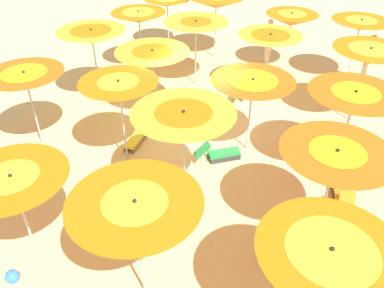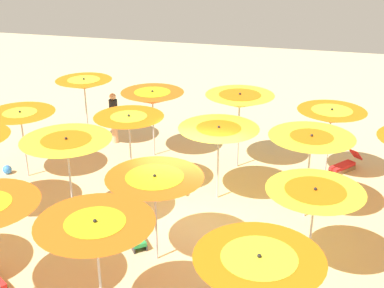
% 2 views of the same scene
% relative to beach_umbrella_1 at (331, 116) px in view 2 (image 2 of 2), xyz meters
% --- Properties ---
extents(ground, '(42.71, 42.71, 0.04)m').
position_rel_beach_umbrella_1_xyz_m(ground, '(-3.26, -3.53, -2.07)').
color(ground, beige).
extents(beach_umbrella_1, '(2.03, 2.03, 2.30)m').
position_rel_beach_umbrella_1_xyz_m(beach_umbrella_1, '(0.00, 0.00, 0.00)').
color(beach_umbrella_1, '#B2B2B7').
rests_on(beach_umbrella_1, ground).
extents(beach_umbrella_2, '(2.14, 2.14, 2.50)m').
position_rel_beach_umbrella_1_xyz_m(beach_umbrella_2, '(-2.77, 0.18, 0.19)').
color(beach_umbrella_2, '#B2B2B7').
rests_on(beach_umbrella_2, ground).
extents(beach_umbrella_3, '(2.07, 2.07, 2.30)m').
position_rel_beach_umbrella_1_xyz_m(beach_umbrella_3, '(-5.67, 0.34, -0.01)').
color(beach_umbrella_3, '#B2B2B7').
rests_on(beach_umbrella_3, ground).
extents(beach_umbrella_4, '(1.91, 1.91, 2.47)m').
position_rel_beach_umbrella_1_xyz_m(beach_umbrella_4, '(-8.18, 0.55, 0.20)').
color(beach_umbrella_4, '#B2B2B7').
rests_on(beach_umbrella_4, ground).
extents(beach_umbrella_6, '(2.20, 2.20, 2.39)m').
position_rel_beach_umbrella_1_xyz_m(beach_umbrella_6, '(-0.48, -2.45, 0.10)').
color(beach_umbrella_6, '#B2B2B7').
rests_on(beach_umbrella_6, ground).
extents(beach_umbrella_7, '(2.23, 2.23, 2.22)m').
position_rel_beach_umbrella_1_xyz_m(beach_umbrella_7, '(-2.96, -2.03, -0.07)').
color(beach_umbrella_7, '#B2B2B7').
rests_on(beach_umbrella_7, ground).
extents(beach_umbrella_8, '(1.96, 1.96, 2.44)m').
position_rel_beach_umbrella_1_xyz_m(beach_umbrella_8, '(-5.44, -2.35, 0.14)').
color(beach_umbrella_8, '#B2B2B7').
rests_on(beach_umbrella_8, ground).
extents(beach_umbrella_9, '(2.08, 2.08, 2.16)m').
position_rel_beach_umbrella_1_xyz_m(beach_umbrella_9, '(-8.98, -2.17, -0.11)').
color(beach_umbrella_9, '#B2B2B7').
rests_on(beach_umbrella_9, ground).
extents(beach_umbrella_11, '(2.09, 2.09, 2.20)m').
position_rel_beach_umbrella_1_xyz_m(beach_umbrella_11, '(-0.27, -4.97, -0.08)').
color(beach_umbrella_11, '#B2B2B7').
rests_on(beach_umbrella_11, ground).
extents(beach_umbrella_12, '(2.20, 2.20, 2.22)m').
position_rel_beach_umbrella_1_xyz_m(beach_umbrella_12, '(-3.71, -5.27, -0.05)').
color(beach_umbrella_12, '#B2B2B7').
rests_on(beach_umbrella_12, ground).
extents(beach_umbrella_13, '(2.25, 2.25, 2.49)m').
position_rel_beach_umbrella_1_xyz_m(beach_umbrella_13, '(-6.27, -4.41, 0.17)').
color(beach_umbrella_13, '#B2B2B7').
rests_on(beach_umbrella_13, ground).
extents(beach_umbrella_16, '(2.14, 2.14, 2.46)m').
position_rel_beach_umbrella_1_xyz_m(beach_umbrella_16, '(-1.04, -7.99, 0.17)').
color(beach_umbrella_16, '#B2B2B7').
rests_on(beach_umbrella_16, ground).
extents(beach_umbrella_17, '(2.17, 2.17, 2.48)m').
position_rel_beach_umbrella_1_xyz_m(beach_umbrella_17, '(-3.99, -7.73, 0.19)').
color(beach_umbrella_17, '#B2B2B7').
rests_on(beach_umbrella_17, ground).
extents(lounger_2, '(1.26, 0.82, 0.51)m').
position_rel_beach_umbrella_1_xyz_m(lounger_2, '(-0.80, -4.47, -1.86)').
color(lounger_2, silver).
rests_on(lounger_2, ground).
extents(lounger_3, '(1.29, 0.35, 0.58)m').
position_rel_beach_umbrella_1_xyz_m(lounger_3, '(-4.60, -2.23, -1.86)').
color(lounger_3, olive).
rests_on(lounger_3, ground).
extents(lounger_4, '(1.07, 1.23, 0.60)m').
position_rel_beach_umbrella_1_xyz_m(lounger_4, '(0.59, 0.72, -1.85)').
color(lounger_4, olive).
rests_on(lounger_4, ground).
extents(lounger_5, '(1.03, 1.21, 0.60)m').
position_rel_beach_umbrella_1_xyz_m(lounger_5, '(-4.49, -4.73, -1.84)').
color(lounger_5, '#333338').
rests_on(lounger_5, ground).
extents(beachgoer_0, '(0.30, 0.30, 1.84)m').
position_rel_beach_umbrella_1_xyz_m(beachgoer_0, '(-7.38, 1.03, -1.07)').
color(beachgoer_0, '#D8A87F').
rests_on(beachgoer_0, ground).
extents(beach_ball, '(0.28, 0.28, 0.28)m').
position_rel_beach_umbrella_1_xyz_m(beach_ball, '(-9.70, -2.20, -1.91)').
color(beach_ball, '#337FE5').
rests_on(beach_ball, ground).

